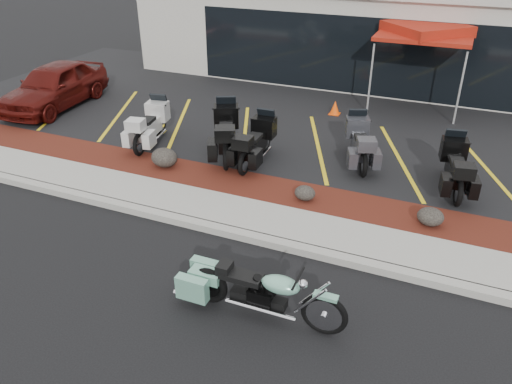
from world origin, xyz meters
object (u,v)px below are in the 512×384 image
at_px(hero_cruiser, 325,309).
at_px(traffic_cone, 335,107).
at_px(parked_car, 54,85).
at_px(popup_canopy, 426,31).
at_px(touring_white, 160,114).

height_order(hero_cruiser, traffic_cone, hero_cruiser).
distance_m(parked_car, popup_canopy, 12.01).
xyz_separation_m(touring_white, traffic_cone, (4.17, 3.61, -0.38)).
bearing_deg(parked_car, popup_canopy, 18.68).
bearing_deg(parked_car, touring_white, -14.22).
distance_m(touring_white, parked_car, 4.54).
xyz_separation_m(hero_cruiser, parked_car, (-10.99, 6.39, 0.37)).
bearing_deg(hero_cruiser, parked_car, 149.16).
bearing_deg(hero_cruiser, popup_canopy, 89.87).
distance_m(hero_cruiser, popup_canopy, 11.36).
bearing_deg(traffic_cone, hero_cruiser, -75.84).
relative_size(traffic_cone, popup_canopy, 0.12).
distance_m(parked_car, traffic_cone, 9.13).
xyz_separation_m(parked_car, traffic_cone, (8.65, 2.88, -0.49)).
bearing_deg(popup_canopy, parked_car, -174.35).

